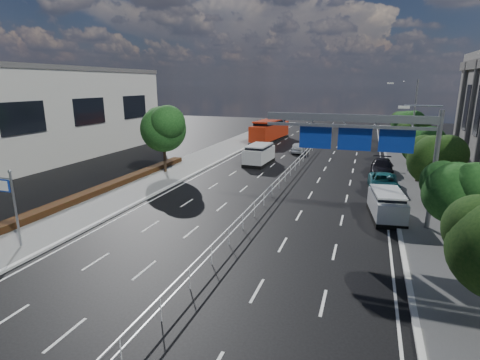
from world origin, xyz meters
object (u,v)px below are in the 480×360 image
(pedestrian_b, at_px, (457,196))
(overhead_gantry, at_px, (368,135))
(white_minivan, at_px, (259,155))
(near_car_dark, at_px, (310,127))
(toilet_sign, at_px, (7,195))
(red_bus, at_px, (270,130))
(silver_minivan, at_px, (387,205))
(parked_car_teal, at_px, (384,183))
(near_car_silver, at_px, (298,147))
(parked_car_dark, at_px, (382,167))
(pedestrian_a, at_px, (448,183))

(pedestrian_b, bearing_deg, overhead_gantry, 47.91)
(white_minivan, distance_m, pedestrian_b, 20.18)
(white_minivan, relative_size, near_car_dark, 1.05)
(toilet_sign, distance_m, red_bus, 41.94)
(silver_minivan, relative_size, pedestrian_b, 2.69)
(white_minivan, distance_m, near_car_dark, 31.49)
(parked_car_teal, bearing_deg, near_car_silver, 120.96)
(red_bus, xyz_separation_m, parked_car_dark, (15.80, -17.49, -0.97))
(white_minivan, height_order, near_car_dark, white_minivan)
(near_car_silver, bearing_deg, silver_minivan, 109.11)
(parked_car_dark, bearing_deg, red_bus, 132.89)
(white_minivan, height_order, parked_car_dark, white_minivan)
(parked_car_teal, distance_m, pedestrian_a, 4.77)
(white_minivan, xyz_separation_m, parked_car_dark, (12.65, -0.67, -0.33))
(toilet_sign, height_order, pedestrian_b, toilet_sign)
(overhead_gantry, height_order, silver_minivan, overhead_gantry)
(parked_car_teal, bearing_deg, toilet_sign, -138.70)
(near_car_dark, distance_m, pedestrian_a, 41.53)
(near_car_dark, height_order, parked_car_dark, near_car_dark)
(parked_car_dark, bearing_deg, near_car_dark, 111.09)
(toilet_sign, distance_m, pedestrian_a, 30.30)
(overhead_gantry, distance_m, near_car_dark, 47.77)
(near_car_dark, bearing_deg, parked_car_dark, 104.40)
(parked_car_teal, bearing_deg, white_minivan, 149.81)
(parked_car_teal, bearing_deg, pedestrian_a, 0.00)
(toilet_sign, relative_size, pedestrian_a, 2.34)
(overhead_gantry, relative_size, parked_car_teal, 2.03)
(parked_car_dark, bearing_deg, silver_minivan, -89.21)
(pedestrian_a, bearing_deg, near_car_silver, -76.96)
(pedestrian_a, bearing_deg, silver_minivan, 24.59)
(white_minivan, xyz_separation_m, silver_minivan, (12.65, -13.57, -0.17))
(red_bus, relative_size, parked_car_teal, 2.21)
(near_car_silver, relative_size, parked_car_dark, 0.77)
(red_bus, bearing_deg, silver_minivan, -57.02)
(overhead_gantry, relative_size, parked_car_dark, 2.00)
(white_minivan, bearing_deg, pedestrian_a, -17.98)
(toilet_sign, distance_m, near_car_silver, 34.79)
(pedestrian_a, relative_size, pedestrian_b, 1.07)
(toilet_sign, relative_size, parked_car_dark, 0.85)
(pedestrian_b, bearing_deg, red_bus, -41.41)
(near_car_dark, bearing_deg, pedestrian_a, 107.72)
(pedestrian_a, bearing_deg, red_bus, -79.93)
(parked_car_dark, bearing_deg, overhead_gantry, -95.46)
(overhead_gantry, height_order, parked_car_teal, overhead_gantry)
(toilet_sign, relative_size, red_bus, 0.39)
(pedestrian_a, bearing_deg, white_minivan, -51.93)
(near_car_silver, distance_m, pedestrian_a, 21.00)
(near_car_dark, distance_m, silver_minivan, 46.60)
(overhead_gantry, distance_m, red_bus, 34.99)
(toilet_sign, xyz_separation_m, pedestrian_a, (24.01, 18.40, -1.88))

